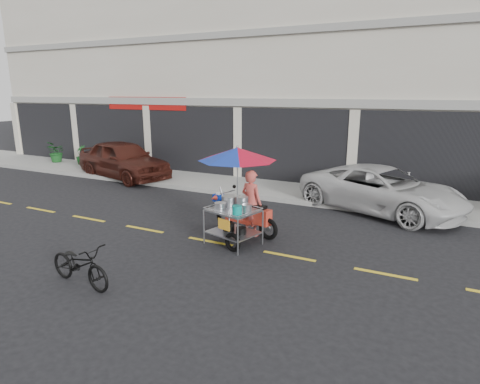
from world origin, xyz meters
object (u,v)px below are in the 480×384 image
at_px(food_vendor_rig, 241,181).
at_px(maroon_sedan, 123,159).
at_px(near_bicycle, 80,264).
at_px(white_pickup, 382,190).

bearing_deg(food_vendor_rig, maroon_sedan, 165.46).
xyz_separation_m(maroon_sedan, near_bicycle, (5.88, -7.68, -0.37)).
xyz_separation_m(near_bicycle, food_vendor_rig, (1.64, 3.42, 1.06)).
height_order(white_pickup, near_bicycle, white_pickup).
height_order(maroon_sedan, near_bicycle, maroon_sedan).
bearing_deg(food_vendor_rig, near_bicycle, -100.65).
bearing_deg(white_pickup, near_bicycle, 170.88).
relative_size(near_bicycle, food_vendor_rig, 0.67).
xyz_separation_m(white_pickup, near_bicycle, (-4.33, -7.41, -0.26)).
height_order(near_bicycle, food_vendor_rig, food_vendor_rig).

